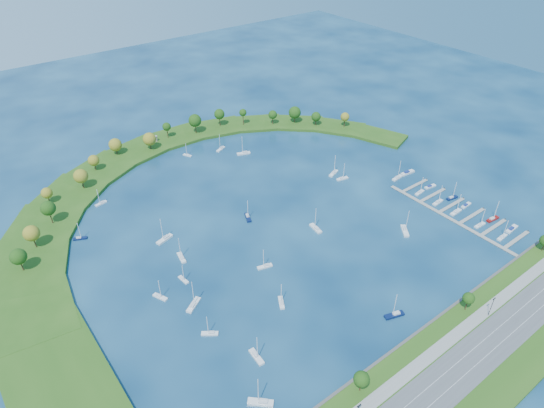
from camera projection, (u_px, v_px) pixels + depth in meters
ground at (270, 217)px, 264.97m from camera, size 700.00×700.00×0.00m
south_shoreline at (462, 365)px, 184.05m from camera, size 420.00×43.10×11.60m
breakwater at (155, 205)px, 273.19m from camera, size 286.74×247.64×2.00m
breakwater_trees at (170, 148)px, 310.05m from camera, size 238.92×90.92×14.42m
harbor_tower at (156, 138)px, 334.94m from camera, size 2.60×2.60×4.01m
dock_system at (457, 213)px, 267.35m from camera, size 24.28×82.00×1.60m
moored_boat_0 at (80, 238)px, 248.50m from camera, size 7.08×4.63×10.15m
moored_boat_1 at (395, 314)px, 205.07m from camera, size 9.33×5.13×13.21m
moored_boat_2 at (187, 155)px, 322.19m from camera, size 4.55×6.39×9.28m
moored_boat_3 at (342, 178)px, 297.32m from camera, size 7.96×3.68×11.29m
moored_boat_4 at (405, 230)px, 253.63m from camera, size 8.12×9.28×14.22m
moored_boat_5 at (248, 217)px, 263.61m from camera, size 5.44×8.59×12.26m
moored_boat_6 at (210, 333)px, 196.95m from camera, size 6.84×5.79×10.37m
moored_boat_7 at (334, 173)px, 302.44m from camera, size 9.22×5.57×13.11m
moored_boat_8 at (244, 153)px, 324.21m from camera, size 9.42×5.42×13.36m
moored_boat_9 at (101, 203)px, 274.87m from camera, size 7.29×3.40×10.34m
moored_boat_10 at (193, 304)px, 209.82m from camera, size 9.30×7.24×13.75m
moored_boat_11 at (256, 356)px, 187.37m from camera, size 3.05×8.74×12.61m
moored_boat_12 at (316, 228)px, 255.25m from camera, size 3.71×9.25×13.22m
moored_boat_13 at (265, 266)px, 230.61m from camera, size 7.86×3.97×11.12m
moored_boat_14 at (261, 402)px, 171.06m from camera, size 8.58×8.46×13.84m
moored_boat_15 at (165, 239)px, 247.73m from camera, size 10.06×5.31×14.24m
moored_boat_16 at (281, 302)px, 211.08m from camera, size 5.65×7.60×11.12m
moored_boat_17 at (183, 279)px, 223.14m from camera, size 2.56×6.74×9.67m
moored_boat_18 at (160, 296)px, 213.94m from camera, size 4.88×7.57×10.83m
moored_boat_19 at (221, 149)px, 329.35m from camera, size 8.30×5.46×11.91m
moored_boat_20 at (181, 257)px, 235.83m from camera, size 3.80×8.67×12.33m
docked_boat_0 at (502, 237)px, 249.21m from camera, size 7.59×2.49×11.00m
docked_boat_1 at (512, 229)px, 255.02m from camera, size 9.38×3.19×1.88m
docked_boat_2 at (480, 225)px, 257.79m from camera, size 7.53×2.33×10.98m
docked_boat_3 at (493, 219)px, 262.27m from camera, size 8.58×3.12×12.35m
docked_boat_4 at (456, 212)px, 267.68m from camera, size 8.47×2.76×12.30m
docked_boat_5 at (466, 205)px, 273.41m from camera, size 7.76×2.58×1.56m
docked_boat_6 at (438, 202)px, 275.68m from camera, size 8.11×2.85×11.69m
docked_boat_7 at (452, 197)px, 279.51m from camera, size 7.88×3.41×11.21m
docked_boat_8 at (420, 192)px, 284.22m from camera, size 7.62×2.96×10.92m
docked_boat_9 at (430, 187)px, 289.82m from camera, size 8.07×3.15×1.60m
docked_boat_10 at (397, 177)px, 297.92m from camera, size 8.69×3.35×12.45m
docked_boat_11 at (407, 173)px, 303.08m from camera, size 10.21×3.57×2.05m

